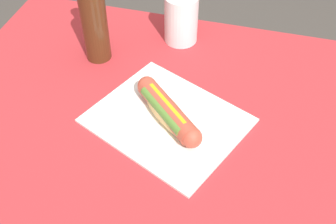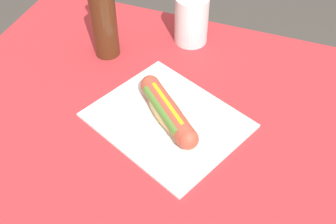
{
  "view_description": "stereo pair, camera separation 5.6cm",
  "coord_description": "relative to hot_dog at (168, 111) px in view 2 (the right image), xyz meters",
  "views": [
    {
      "loc": [
        -0.17,
        0.62,
        1.46
      ],
      "look_at": [
        -0.0,
        0.01,
        0.8
      ],
      "focal_mm": 44.92,
      "sensor_mm": 36.0,
      "label": 1
    },
    {
      "loc": [
        -0.22,
        0.6,
        1.46
      ],
      "look_at": [
        -0.0,
        0.01,
        0.8
      ],
      "focal_mm": 44.92,
      "sensor_mm": 36.0,
      "label": 2
    }
  ],
  "objects": [
    {
      "name": "dining_table",
      "position": [
        0.0,
        -0.01,
        -0.19
      ],
      "size": [
        1.09,
        0.79,
        0.77
      ],
      "color": "brown",
      "rests_on": "ground"
    },
    {
      "name": "hot_dog",
      "position": [
        0.0,
        0.0,
        0.0
      ],
      "size": [
        0.18,
        0.17,
        0.05
      ],
      "color": "#E5BC75",
      "rests_on": "paper_wrapper"
    },
    {
      "name": "drinking_cup",
      "position": [
        0.05,
        -0.3,
        0.03
      ],
      "size": [
        0.09,
        0.09,
        0.13
      ],
      "primitive_type": "cylinder",
      "color": "white",
      "rests_on": "dining_table"
    },
    {
      "name": "paper_wrapper",
      "position": [
        -0.0,
        -0.0,
        -0.03
      ],
      "size": [
        0.39,
        0.36,
        0.01
      ],
      "primitive_type": "cube",
      "rotation": [
        0.0,
        0.0,
        -0.42
      ],
      "color": "white",
      "rests_on": "dining_table"
    },
    {
      "name": "soda_bottle",
      "position": [
        0.23,
        -0.18,
        0.08
      ],
      "size": [
        0.06,
        0.06,
        0.26
      ],
      "color": "#4C2814",
      "rests_on": "dining_table"
    }
  ]
}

